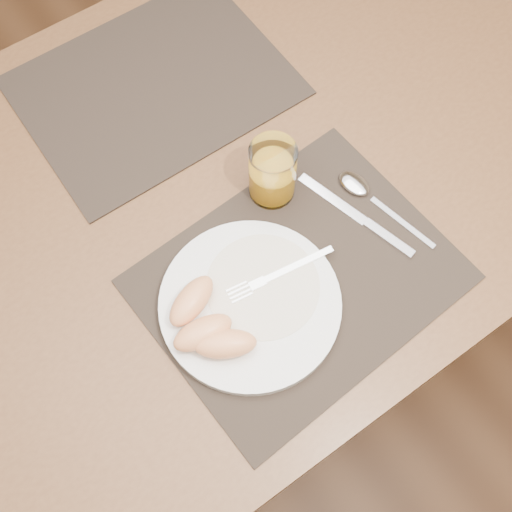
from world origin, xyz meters
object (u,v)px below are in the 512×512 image
at_px(fork, 272,277).
at_px(spoon, 361,189).
at_px(knife, 365,222).
at_px(plate, 250,304).
at_px(juice_glass, 272,174).
at_px(placemat_near, 299,279).
at_px(placemat_far, 154,86).
at_px(table, 215,206).

height_order(fork, spoon, fork).
bearing_deg(fork, knife, -0.98).
relative_size(plate, knife, 1.25).
xyz_separation_m(plate, juice_glass, (0.14, 0.14, 0.04)).
bearing_deg(juice_glass, placemat_near, -110.69).
distance_m(placemat_near, spoon, 0.19).
xyz_separation_m(placemat_far, juice_glass, (0.05, -0.29, 0.05)).
relative_size(table, placemat_far, 3.11).
relative_size(placemat_far, fork, 2.57).
distance_m(placemat_near, juice_glass, 0.17).
distance_m(placemat_far, fork, 0.42).
bearing_deg(plate, fork, 15.34).
bearing_deg(juice_glass, fork, -125.64).
height_order(knife, juice_glass, juice_glass).
bearing_deg(spoon, table, 140.36).
bearing_deg(table, spoon, -39.64).
bearing_deg(placemat_far, fork, -96.41).
relative_size(placemat_near, knife, 2.08).
height_order(table, spoon, spoon).
xyz_separation_m(table, plate, (-0.07, -0.21, 0.10)).
height_order(placemat_near, placemat_far, same).
height_order(table, juice_glass, juice_glass).
bearing_deg(placemat_far, plate, -102.52).
xyz_separation_m(fork, knife, (0.18, -0.00, -0.02)).
height_order(table, placemat_near, placemat_near).
bearing_deg(spoon, fork, -167.81).
distance_m(table, juice_glass, 0.17).
bearing_deg(placemat_near, spoon, 20.62).
height_order(placemat_near, spoon, spoon).
relative_size(table, plate, 5.19).
distance_m(table, plate, 0.24).
bearing_deg(table, fork, -96.60).
bearing_deg(plate, placemat_far, 77.48).
distance_m(table, knife, 0.27).
bearing_deg(fork, juice_glass, 54.36).
distance_m(plate, juice_glass, 0.21).
bearing_deg(table, juice_glass, -45.21).
height_order(placemat_far, juice_glass, juice_glass).
bearing_deg(placemat_far, placemat_near, -91.39).
distance_m(spoon, juice_glass, 0.15).
bearing_deg(placemat_far, juice_glass, -81.03).
xyz_separation_m(plate, spoon, (0.26, 0.06, -0.00)).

